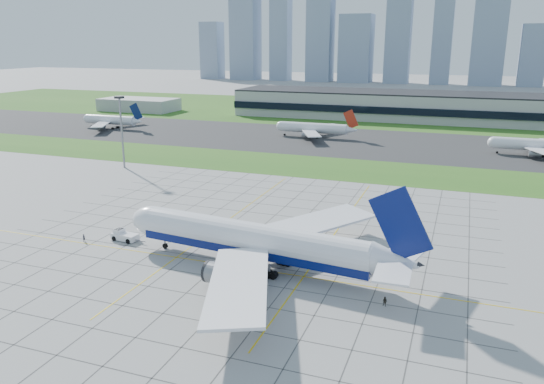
% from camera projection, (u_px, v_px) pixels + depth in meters
% --- Properties ---
extents(ground, '(1400.00, 1400.00, 0.00)m').
position_uv_depth(ground, '(224.00, 260.00, 110.29)').
color(ground, '#9B9B96').
rests_on(ground, ground).
extents(grass_median, '(700.00, 35.00, 0.04)m').
position_uv_depth(grass_median, '(329.00, 168.00, 191.65)').
color(grass_median, '#2B5E1B').
rests_on(grass_median, ground).
extents(asphalt_taxiway, '(700.00, 75.00, 0.04)m').
position_uv_depth(asphalt_taxiway, '(359.00, 142.00, 241.37)').
color(asphalt_taxiway, '#383838').
rests_on(asphalt_taxiway, ground).
extents(grass_far, '(700.00, 145.00, 0.04)m').
position_uv_depth(grass_far, '(392.00, 113.00, 340.82)').
color(grass_far, '#2B5E1B').
rests_on(grass_far, ground).
extents(apron_markings, '(120.00, 130.00, 0.03)m').
position_uv_depth(apron_markings, '(246.00, 242.00, 120.17)').
color(apron_markings, '#474744').
rests_on(apron_markings, ground).
extents(terminal, '(260.00, 43.00, 15.80)m').
position_uv_depth(terminal, '(458.00, 108.00, 302.77)').
color(terminal, '#B7B7B2').
rests_on(terminal, ground).
extents(service_block, '(50.00, 25.00, 8.00)m').
position_uv_depth(service_block, '(139.00, 105.00, 351.82)').
color(service_block, '#B7B7B2').
rests_on(service_block, ground).
extents(light_mast, '(2.50, 2.50, 25.60)m').
position_uv_depth(light_mast, '(121.00, 123.00, 187.74)').
color(light_mast, gray).
rests_on(light_mast, ground).
extents(city_skyline, '(523.00, 32.40, 160.00)m').
position_uv_depth(city_skyline, '(421.00, 28.00, 567.20)').
color(city_skyline, '#8192A8').
rests_on(city_skyline, ground).
extents(airliner, '(64.66, 65.20, 20.37)m').
position_uv_depth(airliner, '(255.00, 241.00, 105.64)').
color(airliner, white).
rests_on(airliner, ground).
extents(pushback_tug, '(9.10, 3.71, 2.50)m').
position_uv_depth(pushback_tug, '(124.00, 235.00, 121.26)').
color(pushback_tug, white).
rests_on(pushback_tug, ground).
extents(crew_near, '(0.53, 0.70, 1.72)m').
position_uv_depth(crew_near, '(84.00, 238.00, 120.50)').
color(crew_near, black).
rests_on(crew_near, ground).
extents(crew_far, '(1.05, 0.95, 1.77)m').
position_uv_depth(crew_far, '(385.00, 302.00, 90.79)').
color(crew_far, black).
rests_on(crew_far, ground).
extents(distant_jet_0, '(34.23, 42.66, 14.08)m').
position_uv_depth(distant_jet_0, '(111.00, 120.00, 278.34)').
color(distant_jet_0, white).
rests_on(distant_jet_0, ground).
extents(distant_jet_1, '(37.86, 42.66, 14.08)m').
position_uv_depth(distant_jet_1, '(314.00, 128.00, 252.20)').
color(distant_jet_1, white).
rests_on(distant_jet_1, ground).
extents(distant_jet_2, '(37.13, 42.66, 14.08)m').
position_uv_depth(distant_jet_2, '(538.00, 145.00, 210.42)').
color(distant_jet_2, white).
rests_on(distant_jet_2, ground).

